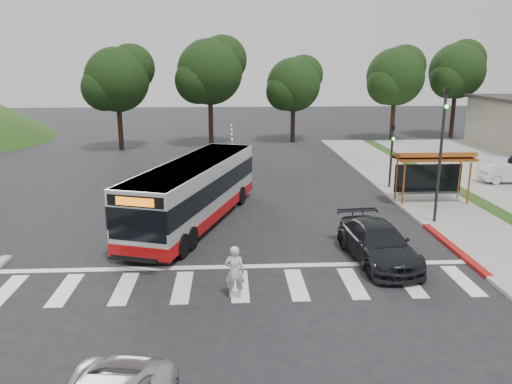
{
  "coord_description": "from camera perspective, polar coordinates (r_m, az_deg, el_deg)",
  "views": [
    {
      "loc": [
        -0.3,
        -21.09,
        7.54
      ],
      "look_at": [
        0.94,
        1.93,
        1.6
      ],
      "focal_mm": 35.0,
      "sensor_mm": 36.0,
      "label": 1
    }
  ],
  "objects": [
    {
      "name": "tree_north_b",
      "position": [
        49.59,
        4.38,
        12.24
      ],
      "size": [
        5.72,
        5.33,
        8.43
      ],
      "color": "black",
      "rests_on": "ground"
    },
    {
      "name": "tree_north_a",
      "position": [
        47.19,
        -5.21,
        13.64
      ],
      "size": [
        6.6,
        6.15,
        10.17
      ],
      "color": "black",
      "rests_on": "ground"
    },
    {
      "name": "bus_shelter",
      "position": [
        28.92,
        19.57,
        3.27
      ],
      "size": [
        4.2,
        1.6,
        2.86
      ],
      "color": "#9B4B19",
      "rests_on": "sidewalk_east"
    },
    {
      "name": "tree_ne_a",
      "position": [
        51.82,
        15.72,
        12.66
      ],
      "size": [
        6.16,
        5.74,
        9.3
      ],
      "color": "black",
      "rests_on": "parking_lot"
    },
    {
      "name": "sidewalk_east",
      "position": [
        32.09,
        17.62,
        0.28
      ],
      "size": [
        4.0,
        40.0,
        0.12
      ],
      "primitive_type": "cube",
      "color": "gray",
      "rests_on": "ground"
    },
    {
      "name": "tree_north_c",
      "position": [
        46.18,
        -15.49,
        12.39
      ],
      "size": [
        6.16,
        5.74,
        9.3
      ],
      "color": "black",
      "rests_on": "ground"
    },
    {
      "name": "traffic_signal_ne_tall",
      "position": [
        24.93,
        20.43,
        5.1
      ],
      "size": [
        0.18,
        0.37,
        6.5
      ],
      "color": "black",
      "rests_on": "ground"
    },
    {
      "name": "parked_car_1",
      "position": [
        35.97,
        26.97,
        1.92
      ],
      "size": [
        3.73,
        1.31,
        1.23
      ],
      "primitive_type": "imported",
      "rotation": [
        0.0,
        0.0,
        1.57
      ],
      "color": "silver",
      "rests_on": "parking_lot"
    },
    {
      "name": "ground",
      "position": [
        22.4,
        -2.15,
        -5.23
      ],
      "size": [
        140.0,
        140.0,
        0.0
      ],
      "primitive_type": "plane",
      "color": "black",
      "rests_on": "ground"
    },
    {
      "name": "pedestrian",
      "position": [
        16.6,
        -2.45,
        -9.12
      ],
      "size": [
        0.71,
        0.52,
        1.81
      ],
      "primitive_type": "imported",
      "rotation": [
        0.0,
        0.0,
        3.01
      ],
      "color": "silver",
      "rests_on": "ground"
    },
    {
      "name": "curb_east_red",
      "position": [
        22.51,
        21.65,
        -5.98
      ],
      "size": [
        0.32,
        6.0,
        0.15
      ],
      "primitive_type": "cube",
      "color": "maroon",
      "rests_on": "ground"
    },
    {
      "name": "transit_bus",
      "position": [
        24.21,
        -7.01,
        -0.12
      ],
      "size": [
        5.98,
        11.78,
        2.99
      ],
      "primitive_type": null,
      "rotation": [
        0.0,
        0.0,
        -0.32
      ],
      "color": "silver",
      "rests_on": "ground"
    },
    {
      "name": "tree_ne_b",
      "position": [
        56.24,
        22.04,
        12.8
      ],
      "size": [
        6.16,
        5.74,
        10.02
      ],
      "color": "black",
      "rests_on": "ground"
    },
    {
      "name": "traffic_signal_ne_short",
      "position": [
        31.6,
        15.26,
        4.72
      ],
      "size": [
        0.18,
        0.37,
        4.0
      ],
      "color": "black",
      "rests_on": "ground"
    },
    {
      "name": "crosswalk_ladder",
      "position": [
        17.77,
        -1.86,
        -10.65
      ],
      "size": [
        18.0,
        2.6,
        0.01
      ],
      "primitive_type": "cube",
      "color": "silver",
      "rests_on": "ground"
    },
    {
      "name": "curb_east",
      "position": [
        31.44,
        14.21,
        0.26
      ],
      "size": [
        0.3,
        40.0,
        0.15
      ],
      "primitive_type": "cube",
      "color": "#9E9991",
      "rests_on": "ground"
    },
    {
      "name": "dark_sedan",
      "position": [
        20.15,
        13.76,
        -5.69
      ],
      "size": [
        2.6,
        5.32,
        1.49
      ],
      "primitive_type": "imported",
      "rotation": [
        0.0,
        0.0,
        0.1
      ],
      "color": "black",
      "rests_on": "ground"
    }
  ]
}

